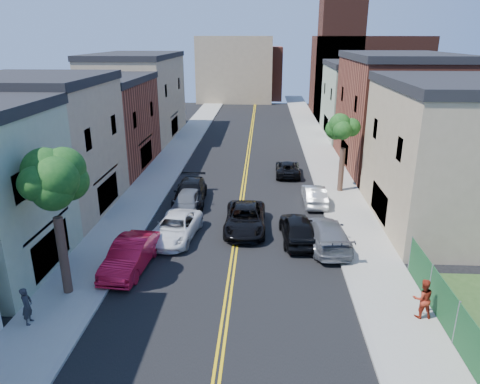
# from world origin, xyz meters

# --- Properties ---
(sidewalk_left) EXTENTS (3.20, 100.00, 0.15)m
(sidewalk_left) POSITION_xyz_m (-7.90, 40.00, 0.07)
(sidewalk_left) COLOR gray
(sidewalk_left) RESTS_ON ground
(sidewalk_right) EXTENTS (3.20, 100.00, 0.15)m
(sidewalk_right) POSITION_xyz_m (7.90, 40.00, 0.07)
(sidewalk_right) COLOR gray
(sidewalk_right) RESTS_ON ground
(curb_left) EXTENTS (0.30, 100.00, 0.15)m
(curb_left) POSITION_xyz_m (-6.15, 40.00, 0.07)
(curb_left) COLOR gray
(curb_left) RESTS_ON ground
(curb_right) EXTENTS (0.30, 100.00, 0.15)m
(curb_right) POSITION_xyz_m (6.15, 40.00, 0.07)
(curb_right) COLOR gray
(curb_right) RESTS_ON ground
(bldg_left_tan_near) EXTENTS (9.00, 10.00, 9.00)m
(bldg_left_tan_near) POSITION_xyz_m (-14.00, 25.00, 4.50)
(bldg_left_tan_near) COLOR #998466
(bldg_left_tan_near) RESTS_ON ground
(bldg_left_brick) EXTENTS (9.00, 12.00, 8.00)m
(bldg_left_brick) POSITION_xyz_m (-14.00, 36.00, 4.00)
(bldg_left_brick) COLOR brown
(bldg_left_brick) RESTS_ON ground
(bldg_left_tan_far) EXTENTS (9.00, 16.00, 9.50)m
(bldg_left_tan_far) POSITION_xyz_m (-14.00, 50.00, 4.75)
(bldg_left_tan_far) COLOR #998466
(bldg_left_tan_far) RESTS_ON ground
(bldg_right_tan) EXTENTS (9.00, 12.00, 9.00)m
(bldg_right_tan) POSITION_xyz_m (14.00, 24.00, 4.50)
(bldg_right_tan) COLOR #998466
(bldg_right_tan) RESTS_ON ground
(bldg_right_brick) EXTENTS (9.00, 14.00, 10.00)m
(bldg_right_brick) POSITION_xyz_m (14.00, 38.00, 5.00)
(bldg_right_brick) COLOR brown
(bldg_right_brick) RESTS_ON ground
(bldg_right_palegrn) EXTENTS (9.00, 12.00, 8.50)m
(bldg_right_palegrn) POSITION_xyz_m (14.00, 52.00, 4.25)
(bldg_right_palegrn) COLOR gray
(bldg_right_palegrn) RESTS_ON ground
(church) EXTENTS (16.20, 14.20, 22.60)m
(church) POSITION_xyz_m (16.33, 67.07, 7.24)
(church) COLOR #4C2319
(church) RESTS_ON ground
(backdrop_left) EXTENTS (14.00, 8.00, 12.00)m
(backdrop_left) POSITION_xyz_m (-4.00, 82.00, 6.00)
(backdrop_left) COLOR #998466
(backdrop_left) RESTS_ON ground
(backdrop_center) EXTENTS (10.00, 8.00, 10.00)m
(backdrop_center) POSITION_xyz_m (0.00, 86.00, 5.00)
(backdrop_center) COLOR brown
(backdrop_center) RESTS_ON ground
(fence_right) EXTENTS (0.04, 15.00, 1.90)m
(fence_right) POSITION_xyz_m (9.50, 9.50, 1.10)
(fence_right) COLOR #143F1E
(fence_right) RESTS_ON sidewalk_right
(tree_left_mid) EXTENTS (5.20, 5.20, 9.29)m
(tree_left_mid) POSITION_xyz_m (-7.88, 14.01, 6.58)
(tree_left_mid) COLOR #3A251D
(tree_left_mid) RESTS_ON sidewalk_left
(tree_right_far) EXTENTS (4.40, 4.40, 8.03)m
(tree_right_far) POSITION_xyz_m (7.92, 30.01, 5.76)
(tree_right_far) COLOR #3A251D
(tree_right_far) RESTS_ON sidewalk_right
(red_sedan) EXTENTS (2.25, 5.24, 1.68)m
(red_sedan) POSITION_xyz_m (-5.50, 16.60, 0.84)
(red_sedan) COLOR #B80C29
(red_sedan) RESTS_ON ground
(white_pickup) EXTENTS (3.03, 5.54, 1.47)m
(white_pickup) POSITION_xyz_m (-3.80, 20.58, 0.74)
(white_pickup) COLOR silver
(white_pickup) RESTS_ON ground
(grey_car_left) EXTENTS (2.15, 4.75, 1.58)m
(grey_car_left) POSITION_xyz_m (-3.80, 25.06, 0.79)
(grey_car_left) COLOR #595C61
(grey_car_left) RESTS_ON ground
(black_car_left) EXTENTS (2.62, 5.82, 1.66)m
(black_car_left) POSITION_xyz_m (-3.88, 26.90, 0.83)
(black_car_left) COLOR black
(black_car_left) RESTS_ON ground
(grey_car_right) EXTENTS (2.74, 5.81, 1.64)m
(grey_car_right) POSITION_xyz_m (5.50, 20.02, 0.82)
(grey_car_right) COLOR #5C5E64
(grey_car_right) RESTS_ON ground
(black_car_right) EXTENTS (2.30, 5.06, 1.68)m
(black_car_right) POSITION_xyz_m (3.81, 20.66, 0.84)
(black_car_right) COLOR black
(black_car_right) RESTS_ON ground
(silver_car_right) EXTENTS (1.64, 4.42, 1.44)m
(silver_car_right) POSITION_xyz_m (5.50, 27.13, 0.72)
(silver_car_right) COLOR #A7ABAF
(silver_car_right) RESTS_ON ground
(dark_car_right_far) EXTENTS (2.22, 4.71, 1.30)m
(dark_car_right_far) POSITION_xyz_m (3.88, 34.42, 0.65)
(dark_car_right_far) COLOR black
(dark_car_right_far) RESTS_ON ground
(black_suv_lane) EXTENTS (2.64, 5.67, 1.57)m
(black_suv_lane) POSITION_xyz_m (0.50, 22.12, 0.79)
(black_suv_lane) COLOR black
(black_suv_lane) RESTS_ON ground
(pedestrian_left) EXTENTS (0.47, 0.67, 1.73)m
(pedestrian_left) POSITION_xyz_m (-8.53, 11.41, 1.02)
(pedestrian_left) COLOR #222429
(pedestrian_left) RESTS_ON sidewalk_left
(pedestrian_right) EXTENTS (0.95, 0.76, 1.87)m
(pedestrian_right) POSITION_xyz_m (8.77, 12.80, 1.09)
(pedestrian_right) COLOR maroon
(pedestrian_right) RESTS_ON sidewalk_right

